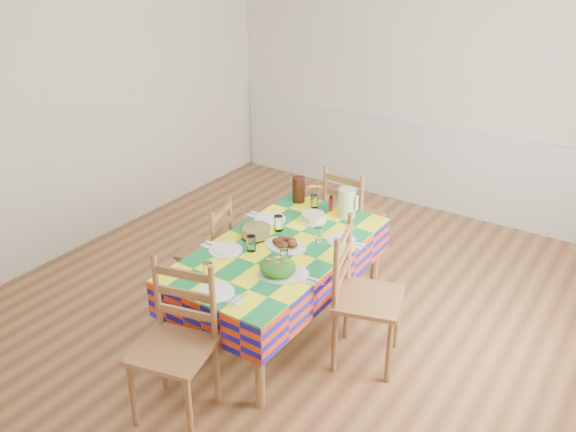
# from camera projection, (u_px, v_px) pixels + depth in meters

# --- Properties ---
(room) EXTENTS (4.58, 5.08, 2.78)m
(room) POSITION_uv_depth(u_px,v_px,m) (289.00, 151.00, 4.20)
(room) COLOR brown
(room) RESTS_ON ground
(wainscot) EXTENTS (4.41, 0.06, 0.92)m
(wainscot) POSITION_uv_depth(u_px,v_px,m) (419.00, 161.00, 6.43)
(wainscot) COLOR silver
(wainscot) RESTS_ON room
(dining_table) EXTENTS (0.93, 1.73, 0.67)m
(dining_table) POSITION_uv_depth(u_px,v_px,m) (280.00, 256.00, 4.40)
(dining_table) COLOR brown
(dining_table) RESTS_ON room
(setting_near_head) EXTENTS (0.39, 0.26, 0.11)m
(setting_near_head) POSITION_uv_depth(u_px,v_px,m) (213.00, 284.00, 3.87)
(setting_near_head) COLOR white
(setting_near_head) RESTS_ON dining_table
(setting_left_near) EXTENTS (0.43, 0.26, 0.11)m
(setting_left_near) POSITION_uv_depth(u_px,v_px,m) (234.00, 247.00, 4.30)
(setting_left_near) COLOR white
(setting_left_near) RESTS_ON dining_table
(setting_left_far) EXTENTS (0.45, 0.27, 0.12)m
(setting_left_far) POSITION_uv_depth(u_px,v_px,m) (272.00, 220.00, 4.69)
(setting_left_far) COLOR white
(setting_left_far) RESTS_ON dining_table
(setting_right_near) EXTENTS (0.40, 0.23, 0.10)m
(setting_right_near) POSITION_uv_depth(u_px,v_px,m) (290.00, 268.00, 4.06)
(setting_right_near) COLOR white
(setting_right_near) RESTS_ON dining_table
(setting_right_far) EXTENTS (0.41, 0.23, 0.10)m
(setting_right_far) POSITION_uv_depth(u_px,v_px,m) (333.00, 238.00, 4.43)
(setting_right_far) COLOR white
(setting_right_far) RESTS_ON dining_table
(meat_platter) EXTENTS (0.32, 0.23, 0.06)m
(meat_platter) POSITION_uv_depth(u_px,v_px,m) (285.00, 244.00, 4.35)
(meat_platter) COLOR white
(meat_platter) RESTS_ON dining_table
(salad_platter) EXTENTS (0.27, 0.27, 0.11)m
(salad_platter) POSITION_uv_depth(u_px,v_px,m) (278.00, 268.00, 4.01)
(salad_platter) COLOR white
(salad_platter) RESTS_ON dining_table
(pasta_bowl) EXTENTS (0.22, 0.22, 0.08)m
(pasta_bowl) POSITION_uv_depth(u_px,v_px,m) (256.00, 232.00, 4.49)
(pasta_bowl) COLOR white
(pasta_bowl) RESTS_ON dining_table
(cake) EXTENTS (0.21, 0.21, 0.06)m
(cake) POSITION_uv_depth(u_px,v_px,m) (313.00, 217.00, 4.73)
(cake) COLOR white
(cake) RESTS_ON dining_table
(serving_utensils) EXTENTS (0.13, 0.29, 0.01)m
(serving_utensils) POSITION_uv_depth(u_px,v_px,m) (288.00, 255.00, 4.25)
(serving_utensils) COLOR black
(serving_utensils) RESTS_ON dining_table
(flower_vase) EXTENTS (0.13, 0.11, 0.20)m
(flower_vase) POSITION_uv_depth(u_px,v_px,m) (314.00, 198.00, 4.93)
(flower_vase) COLOR white
(flower_vase) RESTS_ON dining_table
(hot_sauce) EXTENTS (0.03, 0.03, 0.13)m
(hot_sauce) POSITION_uv_depth(u_px,v_px,m) (331.00, 203.00, 4.88)
(hot_sauce) COLOR #B80E14
(hot_sauce) RESTS_ON dining_table
(green_pitcher) EXTENTS (0.14, 0.14, 0.23)m
(green_pitcher) POSITION_uv_depth(u_px,v_px,m) (347.00, 203.00, 4.76)
(green_pitcher) COLOR #B4D093
(green_pitcher) RESTS_ON dining_table
(tea_pitcher) EXTENTS (0.11, 0.11, 0.21)m
(tea_pitcher) POSITION_uv_depth(u_px,v_px,m) (299.00, 189.00, 5.03)
(tea_pitcher) COLOR black
(tea_pitcher) RESTS_ON dining_table
(name_card) EXTENTS (0.07, 0.02, 0.02)m
(name_card) POSITION_uv_depth(u_px,v_px,m) (201.00, 298.00, 3.76)
(name_card) COLOR white
(name_card) RESTS_ON dining_table
(chair_near) EXTENTS (0.53, 0.52, 1.00)m
(chair_near) POSITION_uv_depth(u_px,v_px,m) (176.00, 345.00, 3.64)
(chair_near) COLOR brown
(chair_near) RESTS_ON room
(chair_far) EXTENTS (0.45, 0.43, 0.95)m
(chair_far) POSITION_uv_depth(u_px,v_px,m) (350.00, 217.00, 5.26)
(chair_far) COLOR brown
(chair_far) RESTS_ON room
(chair_left) EXTENTS (0.44, 0.46, 0.85)m
(chair_left) POSITION_uv_depth(u_px,v_px,m) (209.00, 251.00, 4.83)
(chair_left) COLOR brown
(chair_left) RESTS_ON room
(chair_right) EXTENTS (0.54, 0.55, 1.02)m
(chair_right) POSITION_uv_depth(u_px,v_px,m) (362.00, 297.00, 4.09)
(chair_right) COLOR brown
(chair_right) RESTS_ON room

